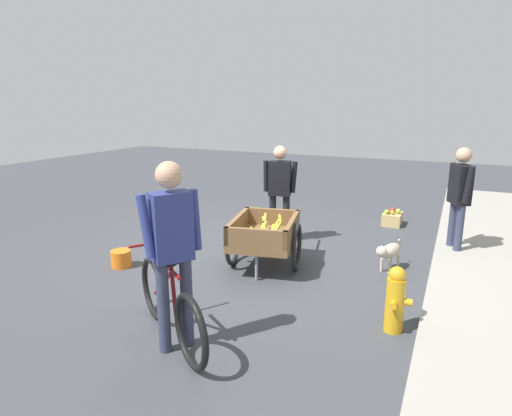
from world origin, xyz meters
TOP-DOWN VIEW (x-y plane):
  - ground_plane at (0.00, 0.00)m, footprint 24.00×24.00m
  - fruit_cart at (0.39, 0.40)m, footprint 1.77×1.11m
  - vendor_person at (-0.73, 0.15)m, footprint 0.27×0.53m
  - bicycle at (2.46, 0.36)m, footprint 0.98×1.41m
  - cyclist_person at (2.54, 0.48)m, footprint 0.44×0.38m
  - dog at (-0.19, 1.94)m, footprint 0.65×0.30m
  - fire_hydrant at (1.40, 2.23)m, footprint 0.25×0.25m
  - plastic_bucket at (1.22, -1.38)m, footprint 0.27×0.27m
  - apple_crate at (-2.49, 1.66)m, footprint 0.44×0.32m
  - bystander_person at (-1.19, 2.71)m, footprint 0.48×0.33m

SIDE VIEW (x-z plane):
  - ground_plane at x=0.00m, z-range 0.00..0.00m
  - plastic_bucket at x=1.22m, z-range 0.00..0.23m
  - apple_crate at x=-2.49m, z-range -0.03..0.28m
  - dog at x=-0.19m, z-range 0.07..0.47m
  - fire_hydrant at x=1.40m, z-range 0.00..0.67m
  - bicycle at x=2.46m, z-range -0.07..0.78m
  - fruit_cart at x=0.39m, z-range 0.08..0.79m
  - vendor_person at x=-0.73m, z-range 0.14..1.68m
  - bystander_person at x=-1.19m, z-range 0.15..1.73m
  - cyclist_person at x=2.54m, z-range 0.18..1.90m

